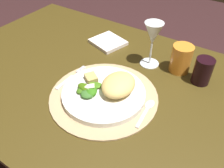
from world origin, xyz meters
TOP-DOWN VIEW (x-y plane):
  - dining_table at (0.00, 0.00)m, footprint 1.30×0.83m
  - placemat at (0.07, -0.07)m, footprint 0.36×0.36m
  - dinner_plate at (0.07, -0.07)m, footprint 0.28×0.28m
  - pasta_serving at (0.11, -0.04)m, footprint 0.11×0.14m
  - salad_greens at (0.03, -0.10)m, footprint 0.08×0.11m
  - bread_piece at (-0.00, -0.05)m, footprint 0.06×0.05m
  - fork at (-0.08, -0.07)m, footprint 0.01×0.16m
  - spoon at (0.22, -0.05)m, footprint 0.03×0.13m
  - napkin at (-0.11, 0.22)m, footprint 0.16×0.16m
  - wine_glass at (0.11, 0.18)m, footprint 0.07×0.07m
  - amber_tumbler at (0.22, 0.20)m, footprint 0.08×0.08m
  - dark_tumbler at (0.31, 0.18)m, footprint 0.06×0.06m

SIDE VIEW (x-z plane):
  - dining_table at x=0.00m, z-range 0.19..0.91m
  - placemat at x=0.07m, z-range 0.72..0.72m
  - napkin at x=-0.11m, z-range 0.72..0.73m
  - fork at x=-0.08m, z-range 0.72..0.73m
  - spoon at x=0.22m, z-range 0.72..0.73m
  - dinner_plate at x=0.07m, z-range 0.72..0.74m
  - salad_greens at x=0.03m, z-range 0.74..0.77m
  - bread_piece at x=0.00m, z-range 0.74..0.76m
  - dark_tumbler at x=0.31m, z-range 0.72..0.81m
  - pasta_serving at x=0.11m, z-range 0.74..0.79m
  - amber_tumbler at x=0.22m, z-range 0.72..0.82m
  - wine_glass at x=0.11m, z-range 0.75..0.93m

